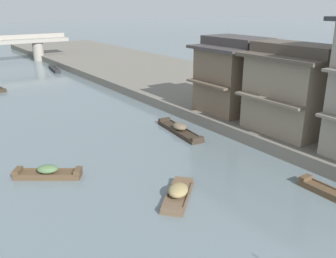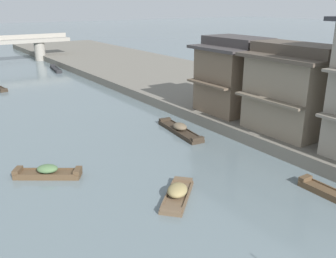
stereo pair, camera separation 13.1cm
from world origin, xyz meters
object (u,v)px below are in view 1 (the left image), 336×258
object	(u,v)px
boat_moored_second	(180,130)
house_waterfront_second	(294,89)
house_waterfront_tall	(235,75)
boat_midriver_upstream	(54,69)
boat_moored_far	(178,193)
boat_midriver_drifting	(48,173)

from	to	relation	value
boat_moored_second	house_waterfront_second	xyz separation A→B (m)	(5.54, -5.96, 3.63)
house_waterfront_tall	boat_midriver_upstream	bearing A→B (deg)	98.34
boat_midriver_upstream	house_waterfront_tall	world-z (taller)	house_waterfront_tall
boat_moored_far	boat_midriver_drifting	world-z (taller)	boat_moored_far
boat_midriver_upstream	boat_moored_far	bearing A→B (deg)	-99.79
boat_midriver_drifting	house_waterfront_second	world-z (taller)	house_waterfront_second
house_waterfront_second	boat_midriver_upstream	bearing A→B (deg)	96.63
boat_moored_far	house_waterfront_tall	xyz separation A→B (m)	(11.92, 8.38, 3.61)
boat_midriver_upstream	house_waterfront_second	world-z (taller)	house_waterfront_second
boat_midriver_drifting	boat_midriver_upstream	distance (m)	36.90
boat_moored_second	house_waterfront_tall	xyz separation A→B (m)	(5.82, 0.20, 3.64)
boat_moored_second	boat_midriver_upstream	size ratio (longest dim) A/B	0.98
boat_moored_far	house_waterfront_tall	distance (m)	15.01
boat_moored_second	boat_midriver_upstream	distance (m)	33.03
boat_moored_far	boat_midriver_upstream	xyz separation A→B (m)	(7.11, 41.20, -0.12)
house_waterfront_second	house_waterfront_tall	bearing A→B (deg)	87.41
boat_moored_far	house_waterfront_tall	world-z (taller)	house_waterfront_tall
boat_midriver_upstream	house_waterfront_second	distance (m)	39.42
boat_midriver_upstream	house_waterfront_tall	xyz separation A→B (m)	(4.81, -32.81, 3.72)
boat_moored_second	boat_midriver_drifting	bearing A→B (deg)	-170.01
boat_moored_second	boat_moored_far	xyz separation A→B (m)	(-6.09, -8.18, 0.03)
boat_moored_second	boat_moored_far	bearing A→B (deg)	-126.68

